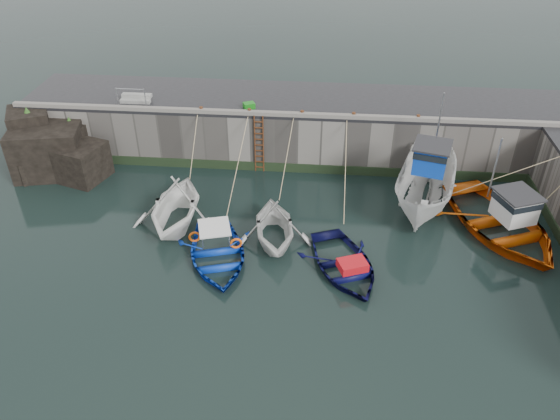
# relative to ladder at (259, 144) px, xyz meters

# --- Properties ---
(ground) EXTENTS (120.00, 120.00, 0.00)m
(ground) POSITION_rel_ladder_xyz_m (2.00, -9.91, -1.59)
(ground) COLOR black
(ground) RESTS_ON ground
(quay_back) EXTENTS (30.00, 5.00, 3.00)m
(quay_back) POSITION_rel_ladder_xyz_m (2.00, 2.59, -0.09)
(quay_back) COLOR slate
(quay_back) RESTS_ON ground
(road_back) EXTENTS (30.00, 5.00, 0.16)m
(road_back) POSITION_rel_ladder_xyz_m (2.00, 2.59, 1.49)
(road_back) COLOR black
(road_back) RESTS_ON quay_back
(kerb_back) EXTENTS (30.00, 0.30, 0.20)m
(kerb_back) POSITION_rel_ladder_xyz_m (2.00, 0.24, 1.67)
(kerb_back) COLOR slate
(kerb_back) RESTS_ON road_back
(algae_back) EXTENTS (30.00, 0.08, 0.50)m
(algae_back) POSITION_rel_ladder_xyz_m (2.00, 0.05, -1.34)
(algae_back) COLOR black
(algae_back) RESTS_ON ground
(rock_outcrop) EXTENTS (5.85, 4.24, 3.41)m
(rock_outcrop) POSITION_rel_ladder_xyz_m (-10.92, -0.80, -0.33)
(rock_outcrop) COLOR black
(rock_outcrop) RESTS_ON ground
(ladder) EXTENTS (0.51, 0.08, 3.20)m
(ladder) POSITION_rel_ladder_xyz_m (0.00, 0.00, 0.00)
(ladder) COLOR #3F1E0F
(ladder) RESTS_ON ground
(boat_near_white) EXTENTS (4.31, 4.98, 2.61)m
(boat_near_white) POSITION_rel_ladder_xyz_m (-3.21, -5.17, -1.59)
(boat_near_white) COLOR white
(boat_near_white) RESTS_ON ground
(boat_near_white_rope) EXTENTS (0.04, 3.79, 3.10)m
(boat_near_white_rope) POSITION_rel_ladder_xyz_m (-3.21, -1.29, -1.59)
(boat_near_white_rope) COLOR tan
(boat_near_white_rope) RESTS_ON ground
(boat_near_blue) EXTENTS (4.70, 5.66, 1.01)m
(boat_near_blue) POSITION_rel_ladder_xyz_m (-0.89, -7.57, -1.59)
(boat_near_blue) COLOR #0B32AB
(boat_near_blue) RESTS_ON ground
(boat_near_blue_rope) EXTENTS (0.04, 5.77, 3.10)m
(boat_near_blue_rope) POSITION_rel_ladder_xyz_m (-0.89, -2.49, -1.59)
(boat_near_blue_rope) COLOR tan
(boat_near_blue_rope) RESTS_ON ground
(boat_near_blacktrim) EXTENTS (4.34, 4.80, 2.22)m
(boat_near_blacktrim) POSITION_rel_ladder_xyz_m (1.38, -6.04, -1.59)
(boat_near_blacktrim) COLOR silver
(boat_near_blacktrim) RESTS_ON ground
(boat_near_blacktrim_rope) EXTENTS (0.04, 4.46, 3.10)m
(boat_near_blacktrim_rope) POSITION_rel_ladder_xyz_m (1.38, -1.73, -1.59)
(boat_near_blacktrim_rope) COLOR tan
(boat_near_blacktrim_rope) RESTS_ON ground
(boat_near_navy) EXTENTS (4.82, 5.57, 0.97)m
(boat_near_navy) POSITION_rel_ladder_xyz_m (4.45, -7.75, -1.59)
(boat_near_navy) COLOR #090A38
(boat_near_navy) RESTS_ON ground
(boat_near_navy_rope) EXTENTS (0.04, 5.93, 3.10)m
(boat_near_navy_rope) POSITION_rel_ladder_xyz_m (4.45, -2.58, -1.59)
(boat_near_navy_rope) COLOR tan
(boat_near_navy_rope) RESTS_ON ground
(boat_far_white) EXTENTS (4.37, 7.46, 5.71)m
(boat_far_white) POSITION_rel_ladder_xyz_m (8.33, -2.70, -0.46)
(boat_far_white) COLOR silver
(boat_far_white) RESTS_ON ground
(boat_far_orange) EXTENTS (7.16, 8.27, 4.44)m
(boat_far_orange) POSITION_rel_ladder_xyz_m (11.51, -4.43, -1.13)
(boat_far_orange) COLOR #D9550B
(boat_far_orange) RESTS_ON ground
(fish_crate) EXTENTS (0.70, 0.64, 0.30)m
(fish_crate) POSITION_rel_ladder_xyz_m (-0.61, 1.03, 1.72)
(fish_crate) COLOR #167815
(fish_crate) RESTS_ON road_back
(railing) EXTENTS (1.60, 1.05, 1.00)m
(railing) POSITION_rel_ladder_xyz_m (-6.75, 1.33, 1.77)
(railing) COLOR #A5A8AD
(railing) RESTS_ON road_back
(bollard_a) EXTENTS (0.18, 0.18, 0.28)m
(bollard_a) POSITION_rel_ladder_xyz_m (-3.00, 0.34, 1.71)
(bollard_a) COLOR #3F1E0F
(bollard_a) RESTS_ON road_back
(bollard_b) EXTENTS (0.18, 0.18, 0.28)m
(bollard_b) POSITION_rel_ladder_xyz_m (-0.50, 0.34, 1.71)
(bollard_b) COLOR #3F1E0F
(bollard_b) RESTS_ON road_back
(bollard_c) EXTENTS (0.18, 0.18, 0.28)m
(bollard_c) POSITION_rel_ladder_xyz_m (2.20, 0.34, 1.71)
(bollard_c) COLOR #3F1E0F
(bollard_c) RESTS_ON road_back
(bollard_d) EXTENTS (0.18, 0.18, 0.28)m
(bollard_d) POSITION_rel_ladder_xyz_m (4.80, 0.34, 1.71)
(bollard_d) COLOR #3F1E0F
(bollard_d) RESTS_ON road_back
(bollard_e) EXTENTS (0.18, 0.18, 0.28)m
(bollard_e) POSITION_rel_ladder_xyz_m (8.00, 0.34, 1.71)
(bollard_e) COLOR #3F1E0F
(bollard_e) RESTS_ON road_back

